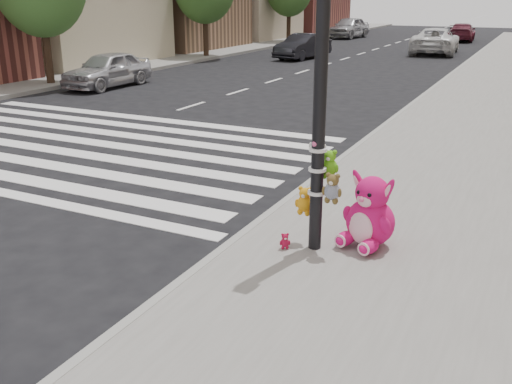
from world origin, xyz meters
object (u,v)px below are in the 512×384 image
Objects in this scene: pink_bunny at (369,216)px; signal_pole at (320,120)px; car_white_near at (435,41)px; red_teddy at (285,241)px; car_dark_far at (303,46)px; car_silver_far at (107,69)px.

signal_pole is at bearing -130.66° from pink_bunny.
car_white_near is (-3.38, 27.98, -1.09)m from signal_pole.
car_dark_far is at bearing 76.95° from red_teddy.
car_dark_far reaches higher than car_silver_far.
red_teddy is 0.04× the size of car_white_near.
signal_pole is 24.00m from car_dark_far.
signal_pole reaches higher than pink_bunny.
pink_bunny is at bearing -2.33° from red_teddy.
pink_bunny is at bearing -37.58° from car_silver_far.
pink_bunny is (0.58, 0.36, -1.26)m from signal_pole.
car_white_near is at bearing 96.89° from signal_pole.
car_silver_far is 19.83m from car_white_near.
signal_pole is at bearing -58.68° from car_dark_far.
signal_pole is at bearing -1.24° from red_teddy.
signal_pole is 15.57m from car_silver_far.
pink_bunny is at bearing 93.62° from car_white_near.
car_dark_far is (-9.11, 22.17, -1.16)m from signal_pole.
pink_bunny is at bearing 31.46° from signal_pole.
signal_pole is 1.61m from red_teddy.
car_white_near is (-3.96, 27.62, 0.17)m from pink_bunny.
pink_bunny is at bearing -57.06° from car_dark_far.
car_silver_far is (-11.85, 10.04, -1.16)m from signal_pole.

